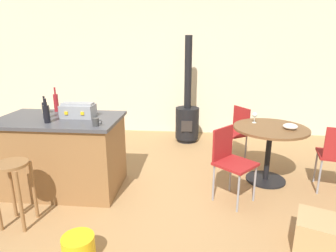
% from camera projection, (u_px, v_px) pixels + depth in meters
% --- Properties ---
extents(ground_plane, '(8.80, 8.80, 0.00)m').
position_uv_depth(ground_plane, '(154.00, 205.00, 3.33)').
color(ground_plane, '#A37A4C').
extents(back_wall, '(8.00, 0.10, 2.70)m').
position_uv_depth(back_wall, '(174.00, 67.00, 5.77)').
color(back_wall, beige).
rests_on(back_wall, ground_plane).
extents(kitchen_island, '(1.48, 0.90, 0.94)m').
position_uv_depth(kitchen_island, '(62.00, 154.00, 3.59)').
color(kitchen_island, olive).
rests_on(kitchen_island, ground_plane).
extents(wooden_stool, '(0.32, 0.32, 0.68)m').
position_uv_depth(wooden_stool, '(13.00, 181.00, 2.85)').
color(wooden_stool, olive).
rests_on(wooden_stool, ground_plane).
extents(dining_table, '(0.95, 0.95, 0.76)m').
position_uv_depth(dining_table, '(269.00, 140.00, 3.76)').
color(dining_table, black).
rests_on(dining_table, ground_plane).
extents(folding_chair_near, '(0.55, 0.55, 0.85)m').
position_uv_depth(folding_chair_near, '(235.00, 130.00, 4.48)').
color(folding_chair_near, maroon).
rests_on(folding_chair_near, ground_plane).
extents(folding_chair_far, '(0.56, 0.56, 0.87)m').
position_uv_depth(folding_chair_far, '(231.00, 159.00, 3.33)').
color(folding_chair_far, maroon).
rests_on(folding_chair_far, ground_plane).
extents(wood_stove, '(0.44, 0.45, 1.95)m').
position_uv_depth(wood_stove, '(187.00, 117.00, 5.38)').
color(wood_stove, black).
rests_on(wood_stove, ground_plane).
extents(toolbox, '(0.39, 0.24, 0.18)m').
position_uv_depth(toolbox, '(78.00, 110.00, 3.47)').
color(toolbox, gray).
rests_on(toolbox, kitchen_island).
extents(bottle_0, '(0.06, 0.06, 0.32)m').
position_uv_depth(bottle_0, '(56.00, 102.00, 3.77)').
color(bottle_0, maroon).
rests_on(bottle_0, kitchen_island).
extents(bottle_1, '(0.07, 0.07, 0.28)m').
position_uv_depth(bottle_1, '(47.00, 113.00, 3.22)').
color(bottle_1, black).
rests_on(bottle_1, kitchen_island).
extents(bottle_2, '(0.06, 0.06, 0.27)m').
position_uv_depth(bottle_2, '(45.00, 110.00, 3.41)').
color(bottle_2, black).
rests_on(bottle_2, kitchen_island).
extents(cup_0, '(0.11, 0.07, 0.11)m').
position_uv_depth(cup_0, '(45.00, 109.00, 3.69)').
color(cup_0, tan).
rests_on(cup_0, kitchen_island).
extents(cup_1, '(0.11, 0.07, 0.09)m').
position_uv_depth(cup_1, '(96.00, 122.00, 3.11)').
color(cup_1, '#383838').
rests_on(cup_1, kitchen_island).
extents(wine_glass, '(0.07, 0.07, 0.14)m').
position_uv_depth(wine_glass, '(255.00, 115.00, 3.89)').
color(wine_glass, silver).
rests_on(wine_glass, dining_table).
extents(serving_bowl, '(0.18, 0.18, 0.07)m').
position_uv_depth(serving_bowl, '(290.00, 126.00, 3.63)').
color(serving_bowl, white).
rests_on(serving_bowl, dining_table).
extents(cardboard_box, '(0.58, 0.54, 0.32)m').
position_uv_depth(cardboard_box, '(324.00, 236.00, 2.54)').
color(cardboard_box, tan).
rests_on(cardboard_box, ground_plane).
extents(plastic_bucket, '(0.28, 0.28, 0.23)m').
position_uv_depth(plastic_bucket, '(79.00, 249.00, 2.44)').
color(plastic_bucket, yellow).
rests_on(plastic_bucket, ground_plane).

